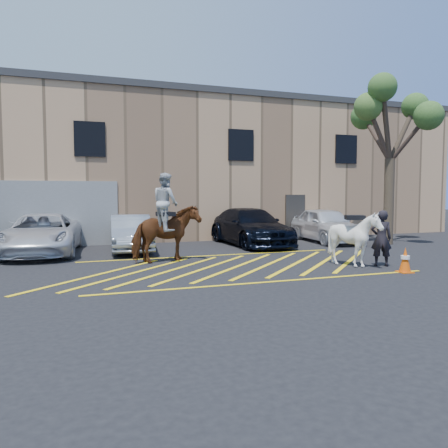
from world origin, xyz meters
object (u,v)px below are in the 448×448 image
object	(u,v)px
car_white_pickup	(42,234)
mounted_bay	(166,226)
saddled_white	(354,239)
traffic_cone	(405,260)
tree	(391,115)
car_blue_suv	(250,227)
handler	(381,238)
car_silver_sedan	(131,233)
car_white_suv	(326,225)

from	to	relation	value
car_white_pickup	mounted_bay	world-z (taller)	mounted_bay
saddled_white	car_white_pickup	bearing A→B (deg)	146.51
car_white_pickup	traffic_cone	distance (m)	12.56
traffic_cone	tree	world-z (taller)	tree
car_blue_suv	tree	bearing A→B (deg)	-18.91
car_blue_suv	saddled_white	bearing A→B (deg)	-84.53
saddled_white	traffic_cone	world-z (taller)	saddled_white
handler	saddled_white	distance (m)	0.86
car_silver_sedan	car_blue_suv	bearing A→B (deg)	8.40
car_white_suv	saddled_white	xyz separation A→B (m)	(-3.00, -6.27, 0.06)
saddled_white	tree	xyz separation A→B (m)	(5.11, 4.54, 4.83)
handler	car_silver_sedan	bearing A→B (deg)	-16.29
car_silver_sedan	saddled_white	world-z (taller)	saddled_white
car_white_suv	mounted_bay	size ratio (longest dim) A/B	1.61
car_white_pickup	car_blue_suv	xyz separation A→B (m)	(8.50, 0.23, 0.04)
handler	traffic_cone	world-z (taller)	handler
car_white_pickup	handler	size ratio (longest dim) A/B	3.12
car_white_suv	handler	distance (m)	6.86
handler	tree	xyz separation A→B (m)	(4.28, 4.78, 4.82)
mounted_bay	tree	distance (m)	11.51
mounted_bay	tree	world-z (taller)	tree
car_blue_suv	traffic_cone	size ratio (longest dim) A/B	7.58
mounted_bay	car_white_suv	bearing A→B (deg)	22.63
mounted_bay	tree	xyz separation A→B (m)	(10.44, 1.74, 4.50)
tree	car_white_pickup	bearing A→B (deg)	173.63
car_white_pickup	traffic_cone	world-z (taller)	car_white_pickup
car_blue_suv	car_white_suv	bearing A→B (deg)	-3.22
car_silver_sedan	car_blue_suv	distance (m)	5.28
car_silver_sedan	mounted_bay	bearing A→B (deg)	-72.89
saddled_white	traffic_cone	xyz separation A→B (m)	(0.76, -1.36, -0.50)
handler	saddled_white	xyz separation A→B (m)	(-0.83, 0.23, -0.01)
handler	car_blue_suv	bearing A→B (deg)	-50.35
car_white_pickup	tree	bearing A→B (deg)	-1.12
saddled_white	handler	bearing A→B (deg)	-15.74
car_silver_sedan	saddled_white	distance (m)	8.53
car_blue_suv	traffic_cone	xyz separation A→B (m)	(1.55, -7.74, -0.44)
car_white_pickup	car_silver_sedan	size ratio (longest dim) A/B	1.26
car_white_pickup	tree	size ratio (longest dim) A/B	0.75
handler	tree	bearing A→B (deg)	-106.01
saddled_white	tree	distance (m)	8.37
car_white_suv	mounted_bay	xyz separation A→B (m)	(-8.33, -3.48, 0.38)
car_silver_sedan	car_white_suv	world-z (taller)	car_white_suv
car_white_pickup	traffic_cone	xyz separation A→B (m)	(10.05, -7.51, -0.39)
car_white_pickup	handler	distance (m)	11.97
handler	saddled_white	bearing A→B (deg)	10.11
saddled_white	traffic_cone	bearing A→B (deg)	-60.90
car_blue_suv	car_white_suv	xyz separation A→B (m)	(3.80, -0.10, 0.00)
car_white_pickup	tree	world-z (taller)	tree
car_white_suv	handler	bearing A→B (deg)	-103.27
car_white_suv	saddled_white	world-z (taller)	saddled_white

